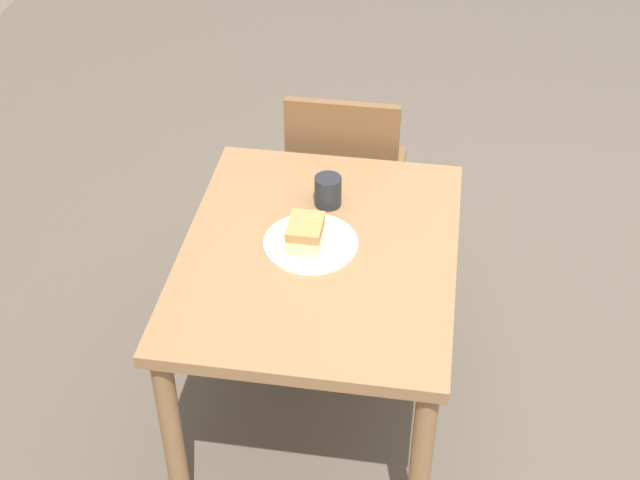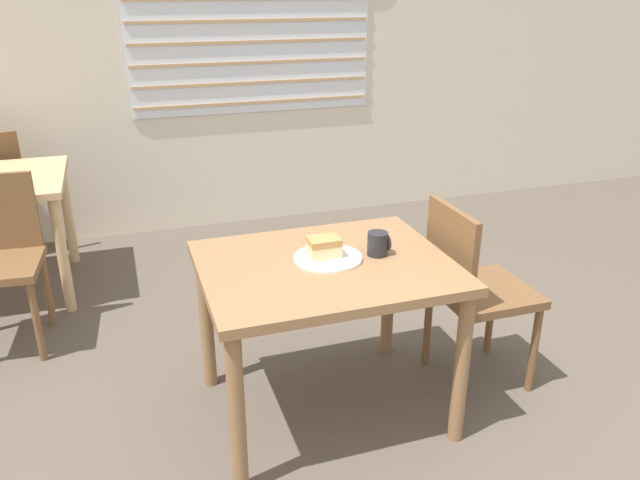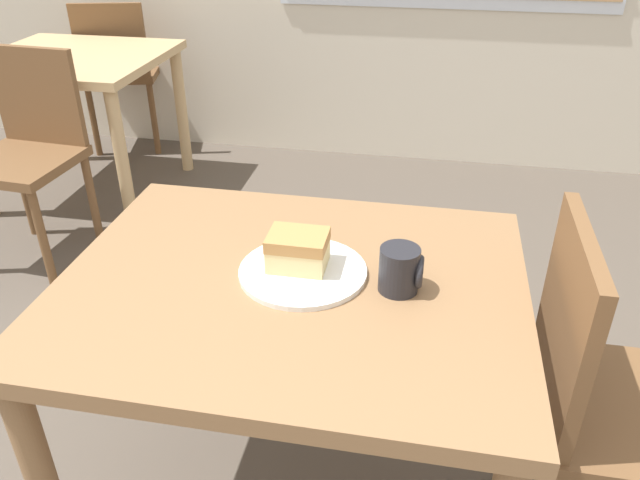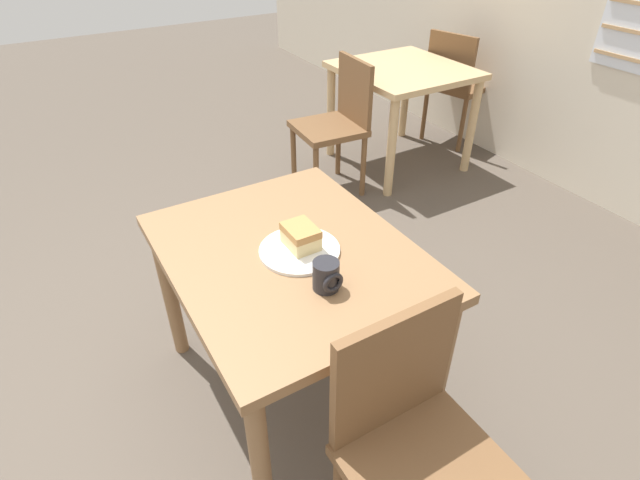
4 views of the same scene
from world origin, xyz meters
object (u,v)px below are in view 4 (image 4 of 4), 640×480
chair_far_corner (337,121)px  chair_far_opposite (456,83)px  coffee_mug (327,276)px  dining_table_far (403,84)px  cake_slice (301,236)px  dining_table_near (291,274)px  plate (300,250)px  chair_near_window (416,446)px

chair_far_corner → chair_far_opposite: size_ratio=1.00×
coffee_mug → dining_table_far: bearing=135.6°
chair_far_corner → cake_slice: chair_far_corner is taller
cake_slice → dining_table_far: bearing=132.1°
dining_table_far → coffee_mug: (1.70, -1.67, 0.15)m
dining_table_near → coffee_mug: size_ratio=10.15×
plate → coffee_mug: bearing=-5.5°
chair_far_corner → plate: chair_far_corner is taller
dining_table_near → chair_far_opposite: bearing=124.3°
dining_table_far → chair_far_corner: bearing=-80.4°
dining_table_far → chair_far_opposite: 0.63m
chair_near_window → cake_slice: size_ratio=6.87×
dining_table_far → dining_table_near: bearing=-48.7°
chair_near_window → plate: size_ratio=3.13×
chair_near_window → chair_far_opposite: size_ratio=1.00×
plate → dining_table_near: bearing=-125.5°
dining_table_near → chair_near_window: 0.71m
chair_far_opposite → chair_near_window: bearing=120.1°
dining_table_far → chair_near_window: 2.73m
dining_table_far → plate: bearing=-47.9°
chair_near_window → chair_far_opposite: same height
dining_table_far → chair_far_corner: size_ratio=0.97×
dining_table_far → cake_slice: cake_slice is taller
chair_far_corner → chair_far_opposite: bearing=103.1°
dining_table_near → dining_table_far: 2.23m
dining_table_far → plate: (1.49, -1.65, 0.11)m
dining_table_near → chair_near_window: size_ratio=1.14×
dining_table_near → coffee_mug: bearing=1.7°
dining_table_near → chair_far_opposite: (-1.56, 2.28, -0.12)m
chair_near_window → cake_slice: 0.74m
chair_far_corner → chair_far_opposite: (-0.19, 1.22, 0.00)m
cake_slice → dining_table_near: bearing=-98.9°
dining_table_near → chair_far_opposite: chair_far_opposite is taller
dining_table_near → cake_slice: bearing=81.1°
cake_slice → chair_far_corner: bearing=143.3°
dining_table_near → chair_near_window: (0.70, 0.01, -0.12)m
dining_table_near → chair_far_opposite: 2.77m
cake_slice → plate: bearing=-44.7°
chair_far_opposite → coffee_mug: size_ratio=8.88×
chair_far_corner → dining_table_near: bearing=-33.7°
chair_far_opposite → dining_table_near: bearing=109.6°
plate → cake_slice: size_ratio=2.20×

